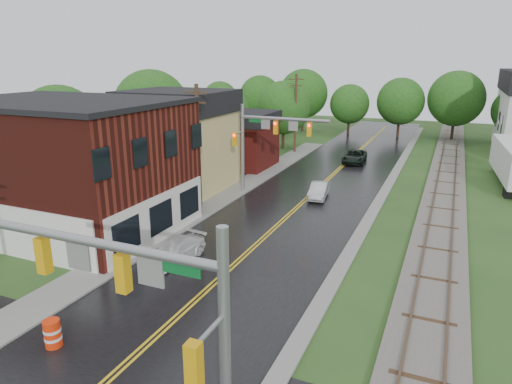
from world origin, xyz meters
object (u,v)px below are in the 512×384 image
Objects in this scene: utility_pole_b at (198,144)px; tree_left_a at (61,128)px; pickup_white at (175,251)px; tree_left_b at (152,110)px; traffic_signal_far at (267,134)px; tree_left_c at (225,115)px; tree_left_e at (284,109)px; sedan_silver at (319,191)px; brick_building at (66,165)px; construction_barrel at (53,334)px; utility_pole_c at (296,112)px; suv_dark at (355,157)px; traffic_signal_near at (149,298)px.

utility_pole_b is 1.04× the size of tree_left_a.
tree_left_b is at bearing 135.81° from pickup_white.
tree_left_c is (-10.38, 12.90, -0.46)m from traffic_signal_far.
utility_pole_b is at bearing -85.10° from tree_left_e.
tree_left_a is at bearing 159.98° from pickup_white.
utility_pole_b is 10.27m from sedan_silver.
tree_left_b reaches higher than sedan_silver.
brick_building is 1.75× the size of tree_left_e.
construction_barrel is (-4.04, -22.97, -0.04)m from sedan_silver.
tree_left_b is (2.00, 10.00, 0.60)m from tree_left_a.
utility_pole_b is 1.18× the size of tree_left_c.
tree_left_e is 2.03× the size of pickup_white.
tree_left_b is (-11.05, -12.10, 1.00)m from utility_pole_c.
utility_pole_b is (-3.33, -5.00, -0.25)m from traffic_signal_far.
tree_left_e is 7.19× the size of construction_barrel.
utility_pole_c is 39.80m from construction_barrel.
tree_left_b is at bearing -132.39° from utility_pole_c.
tree_left_c is at bearing -149.80° from utility_pole_c.
traffic_signal_far is at bearing 17.30° from tree_left_a.
suv_dark reaches higher than construction_barrel.
tree_left_a is at bearing -120.55° from utility_pole_c.
pickup_white reaches higher than construction_barrel.
traffic_signal_far is 2.00× the size of sedan_silver.
suv_dark is (13.28, 26.36, -3.49)m from brick_building.
brick_building reaches higher than traffic_signal_near.
traffic_signal_near is 39.69m from suv_dark.
sedan_silver is (14.65, -12.35, -3.91)m from tree_left_c.
construction_barrel is at bearing -48.42° from brick_building.
pickup_white is at bearing -88.90° from traffic_signal_far.
traffic_signal_far is 1.54× the size of suv_dark.
tree_left_e is (11.00, 24.00, -0.30)m from tree_left_a.
construction_barrel is at bearing -82.27° from tree_left_e.
suv_dark is (14.65, 1.46, -3.85)m from tree_left_c.
tree_left_b is 19.82m from sedan_silver.
traffic_signal_near is at bearing -74.32° from tree_left_e.
utility_pole_c reaches higher than traffic_signal_far.
construction_barrel is (16.61, -17.32, -4.55)m from tree_left_a.
construction_barrel is (9.24, -10.42, -3.58)m from brick_building.
sedan_silver is at bearing 7.36° from traffic_signal_far.
tree_left_a reaches higher than construction_barrel.
traffic_signal_near reaches higher than pickup_white.
suv_dark is (9.65, -4.54, -4.15)m from tree_left_e.
traffic_signal_far is 1.83× the size of pickup_white.
sedan_silver is (-2.67, 25.55, -4.36)m from traffic_signal_near.
utility_pole_c is 1.89× the size of suv_dark.
suv_dark is at bearing 26.91° from tree_left_b.
construction_barrel is (10.61, -35.32, -3.94)m from tree_left_c.
brick_building is 18.62m from sedan_silver.
brick_building is 1.95× the size of traffic_signal_near.
utility_pole_b is 7.93× the size of construction_barrel.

